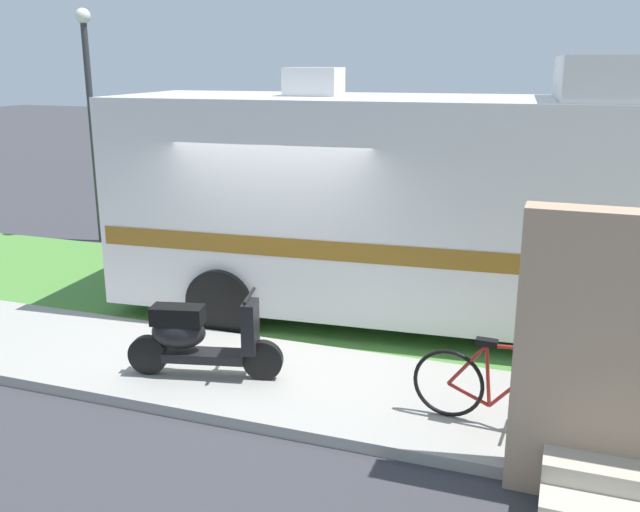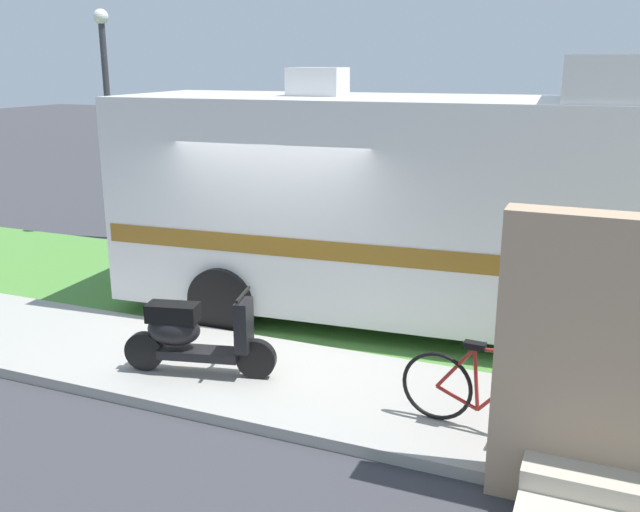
{
  "view_description": "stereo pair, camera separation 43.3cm",
  "coord_description": "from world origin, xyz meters",
  "px_view_note": "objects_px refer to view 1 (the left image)",
  "views": [
    {
      "loc": [
        3.38,
        -7.66,
        3.45
      ],
      "look_at": [
        0.53,
        0.3,
        1.1
      ],
      "focal_mm": 39.27,
      "sensor_mm": 36.0,
      "label": 1
    },
    {
      "loc": [
        3.78,
        -7.51,
        3.45
      ],
      "look_at": [
        0.53,
        0.3,
        1.1
      ],
      "focal_mm": 39.27,
      "sensor_mm": 36.0,
      "label": 2
    }
  ],
  "objects_px": {
    "motorhome_rv": "(403,201)",
    "street_lamp_post": "(90,105)",
    "bottle_green": "(599,415)",
    "bicycle": "(504,389)",
    "scooter": "(198,337)"
  },
  "relations": [
    {
      "from": "motorhome_rv",
      "to": "street_lamp_post",
      "type": "xyz_separation_m",
      "value": [
        -6.63,
        2.32,
        0.99
      ]
    },
    {
      "from": "bottle_green",
      "to": "street_lamp_post",
      "type": "relative_size",
      "value": 0.07
    },
    {
      "from": "motorhome_rv",
      "to": "bicycle",
      "type": "height_order",
      "value": "motorhome_rv"
    },
    {
      "from": "motorhome_rv",
      "to": "bottle_green",
      "type": "xyz_separation_m",
      "value": [
        2.5,
        -2.47,
        -1.43
      ]
    },
    {
      "from": "scooter",
      "to": "bottle_green",
      "type": "distance_m",
      "value": 4.12
    },
    {
      "from": "bottle_green",
      "to": "street_lamp_post",
      "type": "xyz_separation_m",
      "value": [
        -9.13,
        4.79,
        2.42
      ]
    },
    {
      "from": "street_lamp_post",
      "to": "bottle_green",
      "type": "bearing_deg",
      "value": -27.71
    },
    {
      "from": "bicycle",
      "to": "bottle_green",
      "type": "bearing_deg",
      "value": 18.56
    },
    {
      "from": "bicycle",
      "to": "bottle_green",
      "type": "xyz_separation_m",
      "value": [
        0.86,
        0.29,
        -0.26
      ]
    },
    {
      "from": "street_lamp_post",
      "to": "motorhome_rv",
      "type": "bearing_deg",
      "value": -19.33
    },
    {
      "from": "motorhome_rv",
      "to": "scooter",
      "type": "bearing_deg",
      "value": -120.27
    },
    {
      "from": "motorhome_rv",
      "to": "scooter",
      "type": "xyz_separation_m",
      "value": [
        -1.6,
        -2.74,
        -1.1
      ]
    },
    {
      "from": "motorhome_rv",
      "to": "bicycle",
      "type": "xyz_separation_m",
      "value": [
        1.64,
        -2.76,
        -1.17
      ]
    },
    {
      "from": "scooter",
      "to": "street_lamp_post",
      "type": "bearing_deg",
      "value": 134.83
    },
    {
      "from": "motorhome_rv",
      "to": "street_lamp_post",
      "type": "distance_m",
      "value": 7.09
    }
  ]
}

